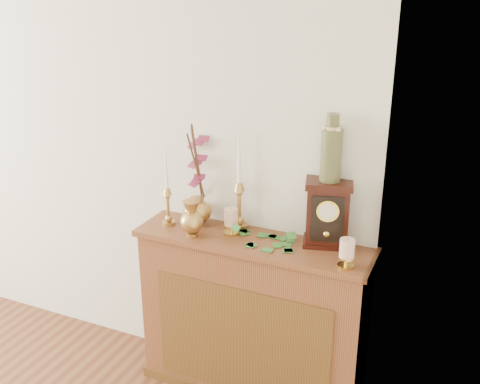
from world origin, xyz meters
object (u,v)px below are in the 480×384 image
at_px(candlestick_left, 168,200).
at_px(ginger_jar, 199,177).
at_px(bud_vase, 192,219).
at_px(candlestick_center, 239,198).
at_px(ceramic_vase, 331,151).
at_px(mantel_clock, 328,214).

height_order(candlestick_left, ginger_jar, ginger_jar).
relative_size(bud_vase, ginger_jar, 0.34).
height_order(candlestick_center, ceramic_vase, ceramic_vase).
bearing_deg(bud_vase, mantel_clock, 16.39).
distance_m(bud_vase, ginger_jar, 0.26).
bearing_deg(ceramic_vase, ginger_jar, -179.90).
xyz_separation_m(candlestick_left, candlestick_center, (0.36, 0.11, 0.03)).
bearing_deg(mantel_clock, candlestick_center, 164.50).
distance_m(candlestick_center, ceramic_vase, 0.57).
height_order(candlestick_center, ginger_jar, ginger_jar).
relative_size(candlestick_left, candlestick_center, 0.81).
relative_size(candlestick_center, bud_vase, 2.71).
relative_size(candlestick_left, ceramic_vase, 1.31).
xyz_separation_m(candlestick_left, ceramic_vase, (0.84, 0.11, 0.34)).
bearing_deg(candlestick_left, candlestick_center, 17.42).
height_order(candlestick_center, mantel_clock, candlestick_center).
height_order(candlestick_left, candlestick_center, candlestick_center).
bearing_deg(candlestick_center, ceramic_vase, -0.14).
distance_m(candlestick_center, bud_vase, 0.27).
xyz_separation_m(mantel_clock, ceramic_vase, (-0.00, 0.00, 0.32)).
bearing_deg(candlestick_left, bud_vase, -23.50).
distance_m(bud_vase, mantel_clock, 0.68).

